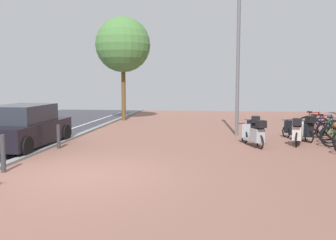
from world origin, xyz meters
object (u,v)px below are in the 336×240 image
object	(u,v)px
scooter_mid	(298,132)
street_tree	(123,45)
bollard_far	(58,136)
parked_car_near	(24,127)
bicycle_rack_07	(318,127)
lamp_post	(238,51)
bicycle_rack_08	(313,125)
bicycle_rack_06	(325,129)
scooter_extra	(302,129)
bicycle_rack_05	(335,132)
scooter_near	(255,134)
bollard_near	(3,154)
scooter_far	(254,129)

from	to	relation	value
scooter_mid	street_tree	size ratio (longest dim) A/B	0.30
bollard_far	parked_car_near	bearing A→B (deg)	179.41
bicycle_rack_07	bollard_far	distance (m)	10.40
bicycle_rack_07	lamp_post	world-z (taller)	lamp_post
bicycle_rack_08	parked_car_near	distance (m)	11.83
bicycle_rack_06	bollard_far	bearing A→B (deg)	-159.89
scooter_extra	street_tree	distance (m)	11.40
bicycle_rack_05	scooter_near	distance (m)	3.59
bicycle_rack_05	street_tree	world-z (taller)	street_tree
lamp_post	parked_car_near	bearing A→B (deg)	-152.99
bicycle_rack_06	bicycle_rack_07	xyz separation A→B (m)	(-0.08, 0.72, -0.03)
bicycle_rack_07	parked_car_near	xyz separation A→B (m)	(-10.73, -4.22, 0.35)
bicycle_rack_08	bollard_far	world-z (taller)	bicycle_rack_08
scooter_near	scooter_extra	bearing A→B (deg)	38.57
bicycle_rack_07	scooter_extra	world-z (taller)	scooter_extra
lamp_post	bollard_near	bearing A→B (deg)	-130.98
scooter_mid	bollard_far	xyz separation A→B (m)	(-8.10, -1.62, -0.05)
bicycle_rack_06	street_tree	world-z (taller)	street_tree
lamp_post	street_tree	world-z (taller)	lamp_post
scooter_near	scooter_mid	bearing A→B (deg)	19.72
lamp_post	scooter_far	bearing A→B (deg)	-68.01
scooter_far	scooter_extra	world-z (taller)	scooter_extra
bicycle_rack_05	scooter_near	world-z (taller)	same
bicycle_rack_08	scooter_far	bearing A→B (deg)	-138.20
scooter_mid	parked_car_near	distance (m)	9.47
parked_car_near	bollard_far	distance (m)	1.26
scooter_mid	scooter_extra	xyz separation A→B (m)	(0.37, 0.97, -0.01)
scooter_near	parked_car_near	distance (m)	7.87
bicycle_rack_06	lamp_post	distance (m)	4.67
bicycle_rack_05	street_tree	distance (m)	12.28
bicycle_rack_08	street_tree	bearing A→B (deg)	156.03
scooter_far	bollard_far	size ratio (longest dim) A/B	2.28
scooter_far	street_tree	size ratio (longest dim) A/B	0.31
scooter_far	street_tree	xyz separation A→B (m)	(-6.66, 6.77, 3.87)
parked_car_near	scooter_mid	bearing A→B (deg)	9.77
bicycle_rack_07	bollard_far	xyz separation A→B (m)	(-9.50, -4.23, 0.07)
bicycle_rack_07	scooter_near	xyz separation A→B (m)	(-2.93, -3.16, 0.11)
bollard_far	scooter_mid	bearing A→B (deg)	11.29
bicycle_rack_08	bollard_far	size ratio (longest dim) A/B	1.64
street_tree	bicycle_rack_05	bearing A→B (deg)	-33.37
bicycle_rack_06	lamp_post	world-z (taller)	lamp_post
bollard_near	bicycle_rack_06	bearing A→B (deg)	35.38
scooter_mid	parked_car_near	world-z (taller)	parked_car_near
bicycle_rack_08	parked_car_near	size ratio (longest dim) A/B	0.33
street_tree	bollard_far	xyz separation A→B (m)	(-0.02, -9.18, -3.92)
bicycle_rack_08	bollard_near	xyz separation A→B (m)	(-9.52, -8.25, 0.11)
street_tree	bollard_far	bearing A→B (deg)	-90.11
bollard_near	bicycle_rack_05	bearing A→B (deg)	32.05
bicycle_rack_07	scooter_far	distance (m)	3.36
bicycle_rack_08	bollard_near	bearing A→B (deg)	-139.08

